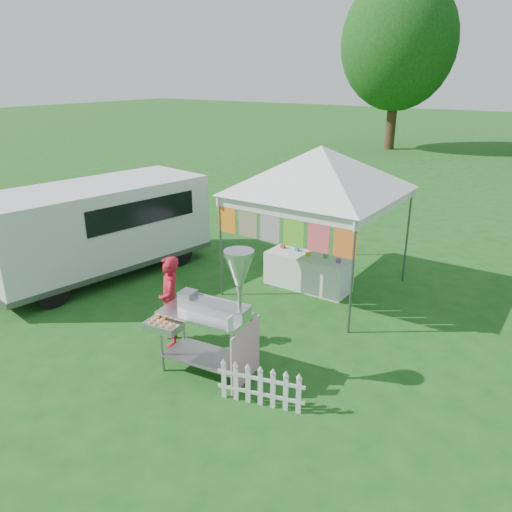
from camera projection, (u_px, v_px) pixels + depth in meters
The scene contains 8 objects.
ground at pixel (212, 360), 7.99m from camera, with size 120.00×120.00×0.00m, color #184F16.
canopy_main at pixel (321, 146), 9.65m from camera, with size 4.24×4.24×3.45m.
tree_left at pixel (398, 43), 27.69m from camera, with size 6.40×6.40×9.53m.
donut_cart at pixel (217, 304), 7.16m from camera, with size 1.49×1.17×2.06m.
vendor at pixel (170, 301), 8.24m from camera, with size 0.57×0.37×1.55m, color #B41628.
cargo_van at pixel (102, 226), 11.13m from camera, with size 2.73×5.17×2.05m.
picket_fence at pixel (260, 387), 6.82m from camera, with size 1.22×0.36×0.56m.
display_table at pixel (308, 272), 10.57m from camera, with size 1.80×0.70×0.72m, color white.
Camera 1 is at (4.50, -5.29, 4.35)m, focal length 35.00 mm.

